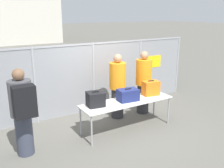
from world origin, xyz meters
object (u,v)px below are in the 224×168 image
at_px(traveler_hooded, 23,110).
at_px(suitcase_navy, 128,95).
at_px(suitcase_black, 96,99).
at_px(utility_trailer, 129,78).
at_px(security_worker_near, 118,86).
at_px(inspection_table, 127,103).
at_px(security_worker_far, 143,82).
at_px(suitcase_orange, 151,88).

bearing_deg(traveler_hooded, suitcase_navy, -5.58).
relative_size(suitcase_black, utility_trailer, 0.13).
xyz_separation_m(traveler_hooded, security_worker_near, (2.65, 0.67, -0.08)).
height_order(security_worker_near, utility_trailer, security_worker_near).
height_order(inspection_table, security_worker_near, security_worker_near).
xyz_separation_m(suitcase_black, suitcase_navy, (0.86, -0.08, -0.02)).
xyz_separation_m(suitcase_black, utility_trailer, (2.83, 2.70, -0.48)).
height_order(inspection_table, utility_trailer, utility_trailer).
bearing_deg(security_worker_far, security_worker_near, -36.23).
relative_size(inspection_table, suitcase_navy, 4.50).
height_order(suitcase_black, security_worker_near, security_worker_near).
distance_m(inspection_table, suitcase_navy, 0.20).
relative_size(security_worker_near, security_worker_far, 0.99).
height_order(traveler_hooded, security_worker_near, traveler_hooded).
distance_m(inspection_table, suitcase_black, 0.85).
bearing_deg(suitcase_navy, suitcase_orange, 3.66).
distance_m(inspection_table, utility_trailer, 3.46).
bearing_deg(suitcase_navy, inspection_table, -152.19).
bearing_deg(security_worker_far, suitcase_black, -12.88).
relative_size(suitcase_navy, suitcase_orange, 1.16).
xyz_separation_m(security_worker_near, utility_trailer, (1.81, 2.05, -0.48)).
xyz_separation_m(inspection_table, utility_trailer, (2.01, 2.81, -0.26)).
height_order(suitcase_orange, utility_trailer, suitcase_orange).
bearing_deg(suitcase_navy, utility_trailer, 54.68).
bearing_deg(security_worker_near, suitcase_orange, 124.98).
relative_size(suitcase_black, suitcase_navy, 0.81).
relative_size(suitcase_black, traveler_hooded, 0.23).
relative_size(inspection_table, security_worker_near, 1.33).
xyz_separation_m(traveler_hooded, utility_trailer, (4.46, 2.72, -0.56)).
height_order(inspection_table, suitcase_orange, suitcase_orange).
distance_m(suitcase_orange, utility_trailer, 3.04).
bearing_deg(security_worker_far, suitcase_navy, 3.32).
bearing_deg(security_worker_far, inspection_table, 3.14).
bearing_deg(suitcase_black, inspection_table, -7.19).
relative_size(suitcase_black, security_worker_near, 0.24).
distance_m(inspection_table, traveler_hooded, 2.47).
relative_size(security_worker_near, utility_trailer, 0.55).
distance_m(inspection_table, security_worker_far, 1.24).
distance_m(suitcase_navy, utility_trailer, 3.45).
bearing_deg(suitcase_navy, security_worker_near, 77.33).
bearing_deg(inspection_table, traveler_hooded, 178.04).
bearing_deg(security_worker_near, suitcase_black, 26.78).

